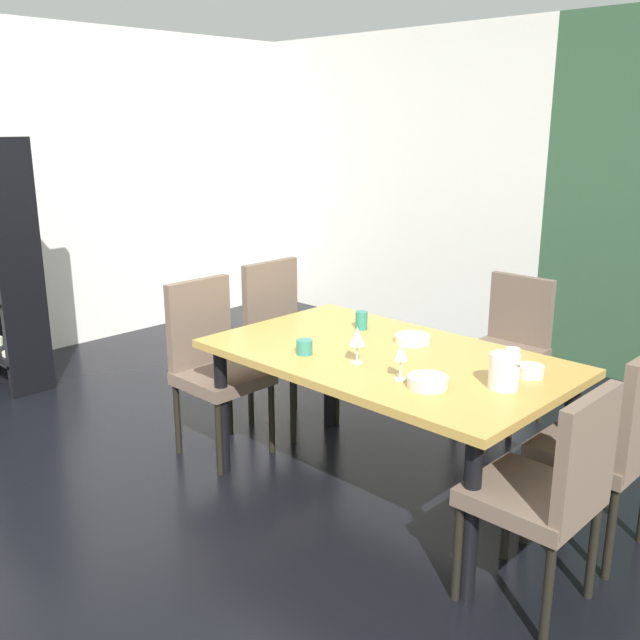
{
  "coord_description": "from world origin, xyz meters",
  "views": [
    {
      "loc": [
        2.75,
        -2.05,
        1.85
      ],
      "look_at": [
        0.27,
        0.53,
        0.85
      ],
      "focal_mm": 40.0,
      "sensor_mm": 36.0,
      "label": 1
    }
  ],
  "objects_px": {
    "cup_left": "(304,347)",
    "chair_head_far": "(509,341)",
    "wine_glass_east": "(401,353)",
    "wine_glass_near_shelf": "(357,337)",
    "chair_left_near": "(213,359)",
    "cup_north": "(512,358)",
    "serving_bowl_rear": "(428,382)",
    "serving_bowl_near_window": "(413,339)",
    "dining_table": "(386,369)",
    "chair_right_far": "(611,440)",
    "serving_bowl_south": "(530,371)",
    "pitcher_west": "(504,371)",
    "chair_right_near": "(550,487)",
    "cup_center": "(361,320)",
    "chair_left_far": "(284,337)"
  },
  "relations": [
    {
      "from": "chair_left_near",
      "to": "serving_bowl_near_window",
      "type": "bearing_deg",
      "value": 116.64
    },
    {
      "from": "chair_right_near",
      "to": "wine_glass_east",
      "type": "distance_m",
      "value": 0.82
    },
    {
      "from": "pitcher_west",
      "to": "cup_left",
      "type": "bearing_deg",
      "value": -164.27
    },
    {
      "from": "wine_glass_near_shelf",
      "to": "chair_right_near",
      "type": "bearing_deg",
      "value": -3.93
    },
    {
      "from": "pitcher_west",
      "to": "chair_right_far",
      "type": "bearing_deg",
      "value": 38.66
    },
    {
      "from": "serving_bowl_near_window",
      "to": "pitcher_west",
      "type": "xyz_separation_m",
      "value": [
        0.67,
        -0.25,
        0.06
      ]
    },
    {
      "from": "dining_table",
      "to": "cup_left",
      "type": "bearing_deg",
      "value": -134.99
    },
    {
      "from": "chair_left_far",
      "to": "chair_left_near",
      "type": "bearing_deg",
      "value": 0.25
    },
    {
      "from": "chair_head_far",
      "to": "pitcher_west",
      "type": "height_order",
      "value": "chair_head_far"
    },
    {
      "from": "serving_bowl_south",
      "to": "serving_bowl_near_window",
      "type": "relative_size",
      "value": 0.67
    },
    {
      "from": "chair_left_far",
      "to": "cup_north",
      "type": "relative_size",
      "value": 11.04
    },
    {
      "from": "chair_left_far",
      "to": "wine_glass_east",
      "type": "xyz_separation_m",
      "value": [
        1.3,
        -0.52,
        0.32
      ]
    },
    {
      "from": "serving_bowl_south",
      "to": "cup_center",
      "type": "distance_m",
      "value": 1.03
    },
    {
      "from": "wine_glass_east",
      "to": "cup_north",
      "type": "xyz_separation_m",
      "value": [
        0.27,
        0.49,
        -0.08
      ]
    },
    {
      "from": "dining_table",
      "to": "serving_bowl_south",
      "type": "bearing_deg",
      "value": 16.2
    },
    {
      "from": "wine_glass_east",
      "to": "chair_head_far",
      "type": "bearing_deg",
      "value": 101.42
    },
    {
      "from": "chair_left_near",
      "to": "serving_bowl_rear",
      "type": "relative_size",
      "value": 5.66
    },
    {
      "from": "chair_right_far",
      "to": "pitcher_west",
      "type": "height_order",
      "value": "chair_right_far"
    },
    {
      "from": "dining_table",
      "to": "chair_right_far",
      "type": "bearing_deg",
      "value": 15.08
    },
    {
      "from": "wine_glass_east",
      "to": "serving_bowl_near_window",
      "type": "xyz_separation_m",
      "value": [
        -0.29,
        0.47,
        -0.1
      ]
    },
    {
      "from": "wine_glass_east",
      "to": "serving_bowl_near_window",
      "type": "bearing_deg",
      "value": 121.19
    },
    {
      "from": "serving_bowl_rear",
      "to": "serving_bowl_south",
      "type": "height_order",
      "value": "same"
    },
    {
      "from": "dining_table",
      "to": "cup_north",
      "type": "distance_m",
      "value": 0.61
    },
    {
      "from": "wine_glass_near_shelf",
      "to": "dining_table",
      "type": "bearing_deg",
      "value": 86.81
    },
    {
      "from": "cup_center",
      "to": "pitcher_west",
      "type": "relative_size",
      "value": 0.64
    },
    {
      "from": "chair_right_far",
      "to": "pitcher_west",
      "type": "distance_m",
      "value": 0.56
    },
    {
      "from": "cup_left",
      "to": "chair_right_near",
      "type": "bearing_deg",
      "value": 0.34
    },
    {
      "from": "dining_table",
      "to": "serving_bowl_near_window",
      "type": "height_order",
      "value": "serving_bowl_near_window"
    },
    {
      "from": "chair_left_near",
      "to": "cup_left",
      "type": "bearing_deg",
      "value": 89.41
    },
    {
      "from": "chair_right_far",
      "to": "pitcher_west",
      "type": "xyz_separation_m",
      "value": [
        -0.37,
        -0.29,
        0.3
      ]
    },
    {
      "from": "chair_left_far",
      "to": "chair_right_near",
      "type": "bearing_deg",
      "value": 74.95
    },
    {
      "from": "wine_glass_east",
      "to": "wine_glass_near_shelf",
      "type": "distance_m",
      "value": 0.29
    },
    {
      "from": "dining_table",
      "to": "chair_left_near",
      "type": "bearing_deg",
      "value": -164.98
    },
    {
      "from": "wine_glass_near_shelf",
      "to": "serving_bowl_south",
      "type": "xyz_separation_m",
      "value": [
        0.67,
        0.4,
        -0.1
      ]
    },
    {
      "from": "chair_head_far",
      "to": "serving_bowl_south",
      "type": "bearing_deg",
      "value": 122.87
    },
    {
      "from": "cup_center",
      "to": "pitcher_west",
      "type": "height_order",
      "value": "pitcher_west"
    },
    {
      "from": "cup_left",
      "to": "chair_head_far",
      "type": "bearing_deg",
      "value": 80.83
    },
    {
      "from": "chair_right_near",
      "to": "wine_glass_east",
      "type": "relative_size",
      "value": 5.55
    },
    {
      "from": "chair_right_near",
      "to": "pitcher_west",
      "type": "relative_size",
      "value": 6.01
    },
    {
      "from": "chair_head_far",
      "to": "chair_right_near",
      "type": "height_order",
      "value": "chair_right_near"
    },
    {
      "from": "dining_table",
      "to": "pitcher_west",
      "type": "height_order",
      "value": "pitcher_west"
    },
    {
      "from": "pitcher_west",
      "to": "wine_glass_east",
      "type": "bearing_deg",
      "value": -149.64
    },
    {
      "from": "dining_table",
      "to": "wine_glass_near_shelf",
      "type": "xyz_separation_m",
      "value": [
        -0.01,
        -0.2,
        0.21
      ]
    },
    {
      "from": "wine_glass_east",
      "to": "chair_right_far",
      "type": "bearing_deg",
      "value": 34.65
    },
    {
      "from": "chair_head_far",
      "to": "cup_north",
      "type": "xyz_separation_m",
      "value": [
        0.58,
        -1.02,
        0.27
      ]
    },
    {
      "from": "wine_glass_near_shelf",
      "to": "pitcher_west",
      "type": "relative_size",
      "value": 1.16
    },
    {
      "from": "serving_bowl_south",
      "to": "chair_left_near",
      "type": "bearing_deg",
      "value": -164.51
    },
    {
      "from": "chair_right_near",
      "to": "cup_left",
      "type": "height_order",
      "value": "chair_right_near"
    },
    {
      "from": "cup_center",
      "to": "wine_glass_near_shelf",
      "type": "bearing_deg",
      "value": -51.43
    },
    {
      "from": "serving_bowl_south",
      "to": "cup_left",
      "type": "distance_m",
      "value": 1.06
    }
  ]
}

